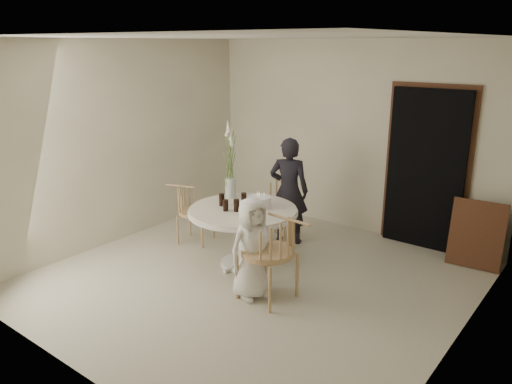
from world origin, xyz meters
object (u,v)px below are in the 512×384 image
Objects in this scene: table at (243,217)px; flower_vase at (230,168)px; boy at (252,248)px; chair_right at (278,246)px; chair_left at (188,205)px; birthday_cake at (259,202)px; girl at (289,191)px; chair_far at (285,199)px.

flower_vase is at bearing 148.19° from table.
table is at bearing 63.94° from boy.
flower_vase is (-0.41, 0.26, 0.50)m from table.
chair_right is 1.24× the size of chair_left.
boy reaches higher than chair_right.
birthday_cake is 0.64m from flower_vase.
girl is at bearing -71.68° from chair_left.
flower_vase is (-1.01, 0.83, 0.56)m from boy.
flower_vase reaches higher than boy.
birthday_cake reaches higher than table.
chair_right is 1.71m from girl.
girl reaches higher than table.
chair_far is at bearing 95.77° from table.
girl reaches higher than boy.
chair_right is at bearing -126.45° from chair_left.
boy is at bearing -69.92° from chair_far.
chair_right is (0.88, -0.51, 0.02)m from table.
chair_far is 0.89× the size of chair_right.
chair_far is 1.84m from chair_right.
table is 0.91× the size of girl.
table is at bearing -87.46° from chair_far.
chair_far reaches higher than table.
chair_left is at bearing -170.21° from flower_vase.
chair_right is at bearing 98.56° from girl.
table is 1.67× the size of chair_left.
girl is (0.12, -0.08, 0.16)m from chair_far.
chair_left is 1.83m from boy.
birthday_cake reaches higher than chair_left.
chair_right is 0.88× the size of boy.
flower_vase reaches higher than girl.
table is 1.32× the size of flower_vase.
boy reaches higher than chair_left.
chair_left is at bearing -179.47° from birthday_cake.
flower_vase reaches higher than chair_left.
birthday_cake is at bearing 50.42° from boy.
flower_vase is at bearing -116.99° from chair_right.
chair_right reaches higher than birthday_cake.
chair_far is 0.79× the size of boy.
birthday_cake is (0.13, 0.15, 0.18)m from table.
table is at bearing -31.81° from flower_vase.
table is 1.19× the size of boy.
girl is 5.17× the size of birthday_cake.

